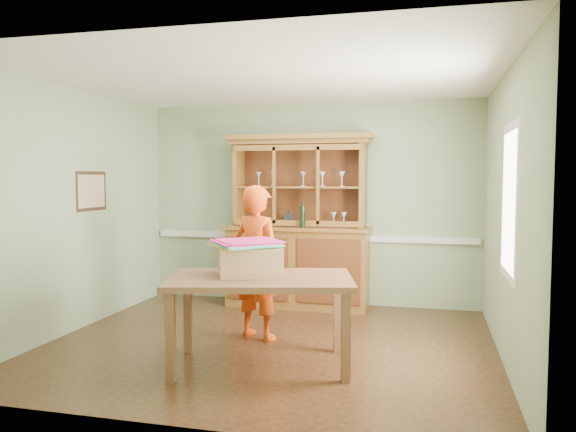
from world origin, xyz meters
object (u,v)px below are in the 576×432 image
(cardboard_box, at_px, (250,261))
(china_hutch, at_px, (298,246))
(person, at_px, (258,262))
(dining_table, at_px, (260,287))

(cardboard_box, bearing_deg, china_hutch, 92.23)
(cardboard_box, relative_size, person, 0.34)
(cardboard_box, bearing_deg, dining_table, -29.44)
(china_hutch, height_order, person, china_hutch)
(cardboard_box, bearing_deg, person, 102.29)
(china_hutch, relative_size, cardboard_box, 4.05)
(dining_table, bearing_deg, cardboard_box, 136.62)
(cardboard_box, height_order, person, person)
(dining_table, bearing_deg, person, 95.03)
(china_hutch, bearing_deg, person, -92.84)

